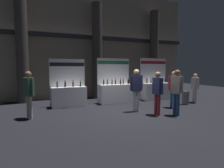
% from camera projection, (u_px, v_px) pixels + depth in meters
% --- Properties ---
extents(ground_plane, '(27.24, 27.24, 0.00)m').
position_uv_depth(ground_plane, '(127.00, 113.00, 7.65)').
color(ground_plane, black).
extents(hall_colonnade, '(13.62, 1.16, 6.97)m').
position_uv_depth(hall_colonnade, '(95.00, 45.00, 11.74)').
color(hall_colonnade, gray).
rests_on(hall_colonnade, ground_plane).
extents(exhibitor_booth_0, '(1.73, 0.71, 2.34)m').
position_uv_depth(exhibitor_booth_0, '(69.00, 95.00, 8.84)').
color(exhibitor_booth_0, white).
rests_on(exhibitor_booth_0, ground_plane).
extents(exhibitor_booth_1, '(1.88, 0.66, 2.42)m').
position_uv_depth(exhibitor_booth_1, '(115.00, 92.00, 9.80)').
color(exhibitor_booth_1, white).
rests_on(exhibitor_booth_1, ground_plane).
extents(exhibitor_booth_2, '(1.83, 0.66, 2.48)m').
position_uv_depth(exhibitor_booth_2, '(156.00, 89.00, 10.89)').
color(exhibitor_booth_2, white).
rests_on(exhibitor_booth_2, ground_plane).
extents(trash_bin, '(0.37, 0.37, 0.68)m').
position_uv_depth(trash_bin, '(186.00, 98.00, 9.39)').
color(trash_bin, slate).
rests_on(trash_bin, ground_plane).
extents(visitor_1, '(0.56, 0.28, 1.83)m').
position_uv_depth(visitor_1, '(136.00, 86.00, 7.78)').
color(visitor_1, silver).
rests_on(visitor_1, ground_plane).
extents(visitor_2, '(0.36, 0.47, 1.82)m').
position_uv_depth(visitor_2, '(177.00, 88.00, 7.13)').
color(visitor_2, navy).
rests_on(visitor_2, ground_plane).
extents(visitor_3, '(0.38, 0.50, 1.73)m').
position_uv_depth(visitor_3, '(174.00, 86.00, 8.56)').
color(visitor_3, navy).
rests_on(visitor_3, ground_plane).
extents(visitor_4, '(0.43, 0.57, 1.77)m').
position_uv_depth(visitor_4, '(29.00, 90.00, 6.65)').
color(visitor_4, '#ADA393').
rests_on(visitor_4, ground_plane).
extents(visitor_5, '(0.29, 0.55, 1.74)m').
position_uv_depth(visitor_5, '(158.00, 89.00, 7.20)').
color(visitor_5, maroon).
rests_on(visitor_5, ground_plane).
extents(visitor_6, '(0.35, 0.58, 1.59)m').
position_uv_depth(visitor_6, '(195.00, 85.00, 9.89)').
color(visitor_6, silver).
rests_on(visitor_6, ground_plane).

